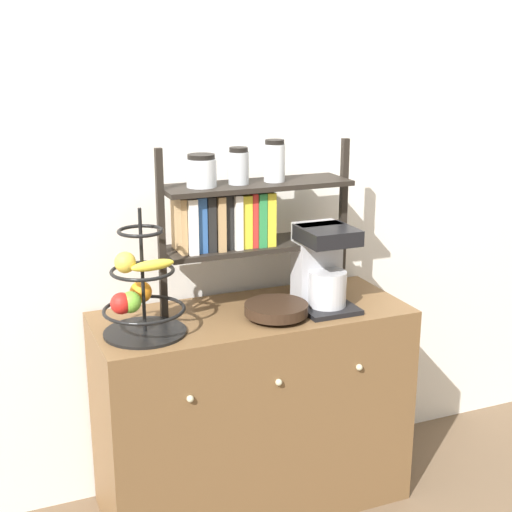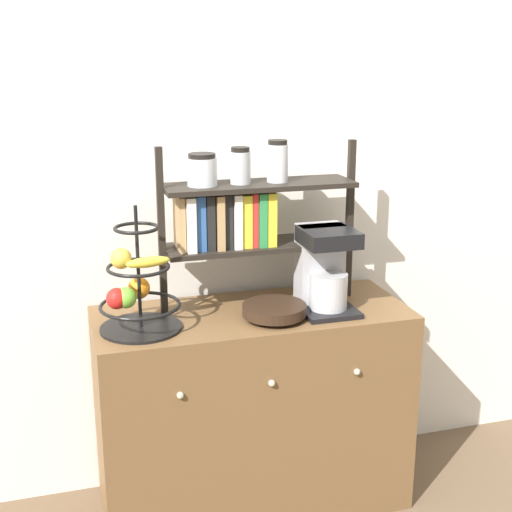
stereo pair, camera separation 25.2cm
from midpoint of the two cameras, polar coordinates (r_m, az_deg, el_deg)
The scene contains 6 objects.
wall_back at distance 2.71m, azimuth -5.22°, elevation 7.75°, with size 7.00×0.05×2.60m, color silver.
sideboard at distance 2.74m, azimuth -2.97°, elevation -12.19°, with size 1.14×0.48×0.78m.
coffee_maker at distance 2.59m, azimuth 2.54°, elevation -0.88°, with size 0.20×0.24×0.31m.
fruit_stand at distance 2.39m, azimuth -12.33°, elevation -3.10°, with size 0.28×0.28×0.43m.
wooden_bowl at distance 2.51m, azimuth -1.24°, elevation -4.36°, with size 0.23×0.23×0.05m.
shelf_hutch at distance 2.54m, azimuth -4.42°, elevation 3.61°, with size 0.73×0.20×0.61m.
Camera 1 is at (-0.91, -2.01, 1.69)m, focal length 50.00 mm.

